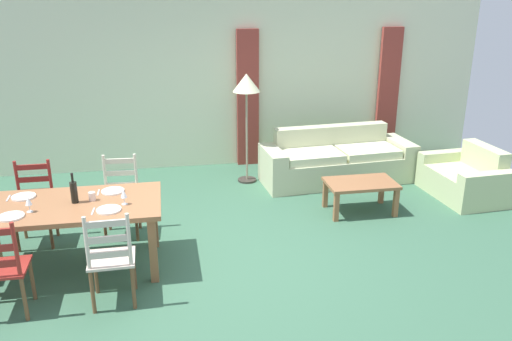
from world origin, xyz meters
TOP-DOWN VIEW (x-y plane):
  - ground_plane at (0.00, 0.00)m, footprint 9.60×9.60m
  - wall_far at (0.00, 3.30)m, footprint 9.60×0.16m
  - curtain_panel_left at (0.87, 3.16)m, footprint 0.35×0.08m
  - curtain_panel_right at (3.27, 3.16)m, footprint 0.35×0.08m
  - dining_table at (-1.50, 0.06)m, footprint 1.90×0.96m
  - dining_chair_near_left at (-1.96, -0.68)m, footprint 0.43×0.41m
  - dining_chair_near_right at (-1.02, -0.67)m, footprint 0.43×0.41m
  - dining_chair_far_left at (-1.98, 0.80)m, footprint 0.42×0.40m
  - dining_chair_far_right at (-1.03, 0.84)m, footprint 0.44×0.42m
  - dinner_plate_near_left at (-1.95, -0.19)m, footprint 0.24×0.24m
  - dinner_plate_near_right at (-1.05, -0.19)m, footprint 0.24×0.24m
  - fork_near_right at (-1.20, -0.19)m, footprint 0.02×0.17m
  - dinner_plate_far_left at (-1.95, 0.31)m, footprint 0.24×0.24m
  - fork_far_left at (-2.10, 0.31)m, footprint 0.02×0.17m
  - dinner_plate_far_right at (-1.05, 0.31)m, footprint 0.24×0.24m
  - fork_far_right at (-1.20, 0.31)m, footprint 0.02×0.17m
  - wine_bottle at (-1.41, 0.07)m, footprint 0.07×0.07m
  - wine_glass_near_left at (-1.81, -0.10)m, footprint 0.06×0.06m
  - wine_glass_near_right at (-0.91, -0.06)m, footprint 0.06×0.06m
  - coffee_cup_primary at (-1.24, 0.10)m, footprint 0.07×0.07m
  - couch at (2.07, 2.17)m, footprint 2.34×0.98m
  - coffee_table at (2.00, 0.95)m, footprint 0.90×0.56m
  - armchair_upholstered at (3.69, 1.21)m, footprint 0.88×1.21m
  - standing_lamp at (0.72, 2.35)m, footprint 0.40×0.40m

SIDE VIEW (x-z plane):
  - ground_plane at x=0.00m, z-range -0.02..0.00m
  - armchair_upholstered at x=3.69m, z-range -0.11..0.61m
  - couch at x=2.07m, z-range -0.11..0.69m
  - coffee_table at x=2.00m, z-range 0.15..0.57m
  - dining_chair_near_left at x=-1.96m, z-range 0.00..0.96m
  - dining_chair_near_right at x=-1.02m, z-range 0.00..0.96m
  - dining_chair_far_left at x=-1.98m, z-range 0.00..0.96m
  - dining_chair_far_right at x=-1.03m, z-range 0.00..0.96m
  - dining_table at x=-1.50m, z-range 0.29..1.04m
  - fork_near_right at x=-1.20m, z-range 0.75..0.76m
  - fork_far_left at x=-2.10m, z-range 0.75..0.76m
  - fork_far_right at x=-1.20m, z-range 0.75..0.76m
  - dinner_plate_near_left at x=-1.95m, z-range 0.75..0.77m
  - dinner_plate_near_right at x=-1.05m, z-range 0.75..0.77m
  - dinner_plate_far_left at x=-1.95m, z-range 0.75..0.77m
  - dinner_plate_far_right at x=-1.05m, z-range 0.75..0.77m
  - coffee_cup_primary at x=-1.24m, z-range 0.75..0.84m
  - wine_glass_near_left at x=-1.81m, z-range 0.78..0.94m
  - wine_glass_near_right at x=-0.91m, z-range 0.78..0.94m
  - wine_bottle at x=-1.41m, z-range 0.71..1.03m
  - curtain_panel_left at x=0.87m, z-range 0.00..2.20m
  - curtain_panel_right at x=3.27m, z-range 0.00..2.20m
  - wall_far at x=0.00m, z-range 0.00..2.70m
  - standing_lamp at x=0.72m, z-range 0.59..2.23m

